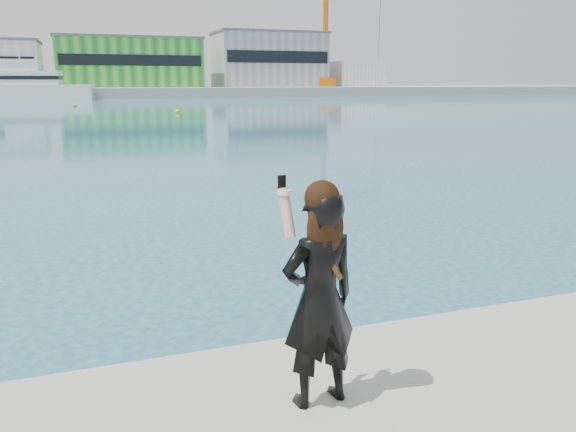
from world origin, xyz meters
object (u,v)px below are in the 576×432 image
(buoy_near, at_px, (178,113))
(buoy_extra, at_px, (75,107))
(woman, at_px, (319,293))
(dock_crane, at_px, (330,29))
(motor_yacht, at_px, (32,85))

(buoy_near, bearing_deg, buoy_extra, 117.39)
(buoy_extra, height_order, woman, woman)
(buoy_extra, distance_m, woman, 76.22)
(woman, bearing_deg, dock_crane, -120.90)
(buoy_near, bearing_deg, woman, -97.44)
(buoy_near, xyz_separation_m, woman, (-7.33, -56.13, 1.69))
(buoy_extra, bearing_deg, motor_yacht, 102.54)
(motor_yacht, relative_size, woman, 11.62)
(dock_crane, height_order, buoy_near, dock_crane)
(buoy_extra, bearing_deg, woman, -87.72)
(motor_yacht, distance_m, buoy_near, 57.34)
(motor_yacht, xyz_separation_m, buoy_near, (18.01, -54.37, -2.61))
(motor_yacht, height_order, buoy_extra, motor_yacht)
(dock_crane, distance_m, buoy_extra, 74.22)
(dock_crane, xyz_separation_m, buoy_near, (-45.90, -66.00, -15.07))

